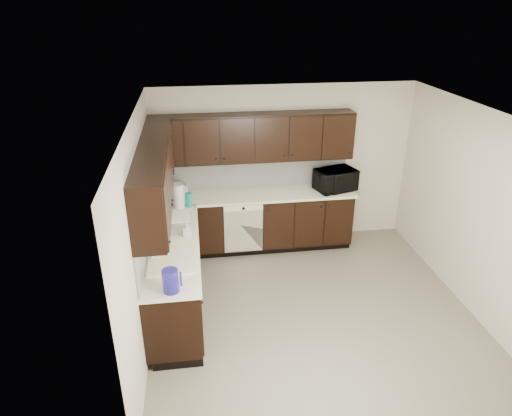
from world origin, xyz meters
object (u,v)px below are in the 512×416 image
(storage_bin, at_px, (171,223))
(blue_pitcher, at_px, (171,281))
(sink, at_px, (173,261))
(microwave, at_px, (335,180))
(toaster_oven, at_px, (174,192))

(storage_bin, bearing_deg, blue_pitcher, -88.74)
(sink, distance_m, microwave, 2.96)
(microwave, xyz_separation_m, storage_bin, (-2.46, -0.98, -0.08))
(storage_bin, distance_m, blue_pitcher, 1.38)
(toaster_oven, distance_m, storage_bin, 1.00)
(storage_bin, bearing_deg, toaster_oven, 89.04)
(microwave, xyz_separation_m, blue_pitcher, (-2.42, -2.36, -0.04))
(storage_bin, relative_size, blue_pitcher, 1.71)
(sink, xyz_separation_m, microwave, (2.43, 1.67, 0.22))
(blue_pitcher, bearing_deg, toaster_oven, 97.11)
(sink, xyz_separation_m, storage_bin, (-0.02, 0.69, 0.14))
(microwave, bearing_deg, blue_pitcher, -152.64)
(toaster_oven, relative_size, blue_pitcher, 1.35)
(sink, relative_size, blue_pitcher, 3.31)
(sink, bearing_deg, blue_pitcher, -89.49)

